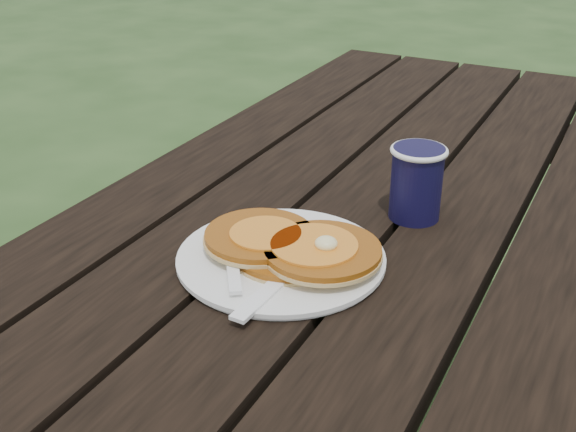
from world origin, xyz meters
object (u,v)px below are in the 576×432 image
at_px(picnic_table, 340,412).
at_px(plate, 281,259).
at_px(coffee_cup, 417,179).
at_px(pancake_stack, 292,246).

bearing_deg(picnic_table, plate, -96.36).
relative_size(picnic_table, coffee_cup, 16.79).
distance_m(pancake_stack, coffee_cup, 0.22).
relative_size(picnic_table, pancake_stack, 7.68).
bearing_deg(plate, pancake_stack, 20.64).
bearing_deg(coffee_cup, pancake_stack, -115.95).
bearing_deg(picnic_table, pancake_stack, -92.00).
bearing_deg(plate, coffee_cup, 61.58).
distance_m(plate, pancake_stack, 0.02).
relative_size(plate, pancake_stack, 1.11).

